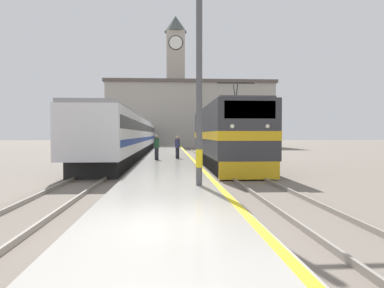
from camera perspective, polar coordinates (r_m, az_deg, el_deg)
ground_plane at (r=37.23m, az=-3.60°, el=-1.78°), size 200.00×200.00×0.00m
platform at (r=32.23m, az=-3.61°, el=-1.91°), size 3.59×140.00×0.43m
rail_track_near at (r=32.44m, az=2.85°, el=-2.21°), size 2.83×140.00×0.16m
rail_track_far at (r=32.44m, az=-10.02°, el=-2.23°), size 2.84×140.00×0.16m
locomotive_train at (r=23.96m, az=5.13°, el=1.23°), size 2.92×14.52×4.93m
passenger_train at (r=43.91m, az=-8.34°, el=1.32°), size 2.92×54.62×3.70m
catenary_mast at (r=12.69m, az=1.85°, el=12.77°), size 2.92×0.23×8.10m
person_on_platform at (r=26.30m, az=-2.24°, el=-0.43°), size 0.34×0.34×1.57m
second_waiting_passenger at (r=25.06m, az=-5.41°, el=-0.41°), size 0.34×0.34×1.66m
clock_tower at (r=70.13m, az=-2.52°, el=10.13°), size 4.14×4.14×23.90m
station_building at (r=62.85m, az=-0.37°, el=4.45°), size 27.11×10.41×10.68m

